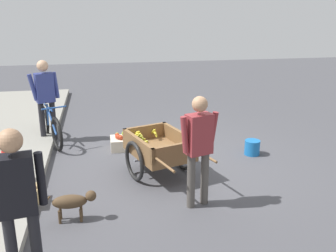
{
  "coord_description": "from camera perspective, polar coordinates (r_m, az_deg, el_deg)",
  "views": [
    {
      "loc": [
        -6.13,
        1.18,
        2.7
      ],
      "look_at": [
        -0.14,
        0.12,
        0.75
      ],
      "focal_mm": 41.57,
      "sensor_mm": 36.0,
      "label": 1
    }
  ],
  "objects": [
    {
      "name": "bystander_person",
      "position": [
        3.88,
        -21.22,
        -9.64
      ],
      "size": [
        0.26,
        0.53,
        1.65
      ],
      "color": "black",
      "rests_on": "ground"
    },
    {
      "name": "plastic_bucket",
      "position": [
        7.33,
        12.24,
        -3.09
      ],
      "size": [
        0.28,
        0.28,
        0.27
      ],
      "primitive_type": "cylinder",
      "color": "#1966B2",
      "rests_on": "ground"
    },
    {
      "name": "fruit_cart",
      "position": [
        6.26,
        -1.42,
        -3.42
      ],
      "size": [
        1.81,
        1.24,
        0.72
      ],
      "color": "brown",
      "rests_on": "ground"
    },
    {
      "name": "cyclist_person",
      "position": [
        8.01,
        -17.57,
        4.56
      ],
      "size": [
        0.31,
        0.56,
        1.63
      ],
      "color": "black",
      "rests_on": "ground"
    },
    {
      "name": "bicycle",
      "position": [
        8.03,
        -16.9,
        -0.01
      ],
      "size": [
        1.58,
        0.69,
        0.85
      ],
      "color": "black",
      "rests_on": "ground"
    },
    {
      "name": "vendor_person",
      "position": [
        5.15,
        4.55,
        -2.44
      ],
      "size": [
        0.3,
        0.55,
        1.55
      ],
      "color": "#4C4742",
      "rests_on": "ground"
    },
    {
      "name": "mixed_fruit_crate",
      "position": [
        5.82,
        -20.07,
        -9.62
      ],
      "size": [
        0.44,
        0.32,
        0.32
      ],
      "color": "tan",
      "rests_on": "ground"
    },
    {
      "name": "ground_plane",
      "position": [
        6.8,
        0.8,
        -5.61
      ],
      "size": [
        24.0,
        24.0,
        0.0
      ],
      "primitive_type": "plane",
      "color": "#47474C"
    },
    {
      "name": "apple_crate",
      "position": [
        7.49,
        -7.17,
        -2.41
      ],
      "size": [
        0.44,
        0.32,
        0.32
      ],
      "color": "beige",
      "rests_on": "ground"
    },
    {
      "name": "fire_hydrant",
      "position": [
        6.29,
        -22.29,
        -5.72
      ],
      "size": [
        0.25,
        0.25,
        0.67
      ],
      "color": "red",
      "rests_on": "ground"
    },
    {
      "name": "dog",
      "position": [
        5.19,
        -13.79,
        -10.69
      ],
      "size": [
        0.19,
        0.67,
        0.4
      ],
      "color": "#4C3823",
      "rests_on": "ground"
    }
  ]
}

